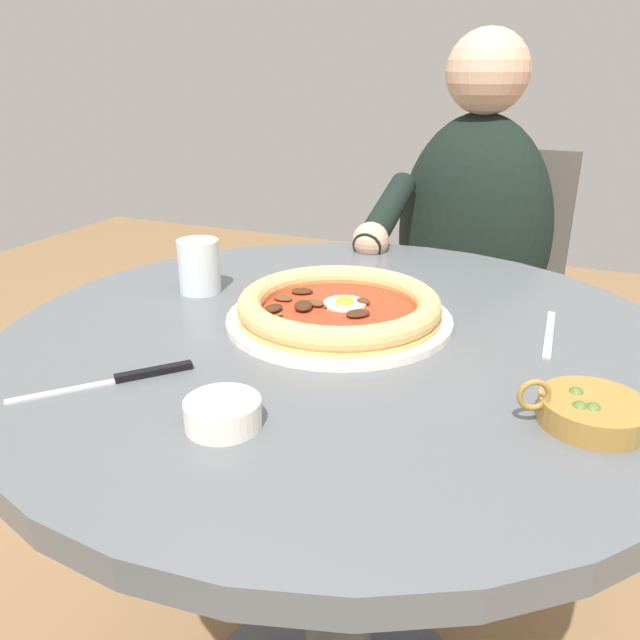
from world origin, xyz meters
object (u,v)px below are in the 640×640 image
water_glass (199,270)px  diner_person (464,322)px  dining_table (340,445)px  steak_knife (130,377)px  ramekin_capers (223,412)px  olive_pan (591,411)px  pizza_on_plate (339,309)px  fork_utensil (549,334)px  cafe_chair_diner (480,290)px

water_glass → diner_person: bearing=154.0°
dining_table → steak_knife: 0.33m
steak_knife → ramekin_capers: 0.16m
water_glass → olive_pan: size_ratio=0.66×
pizza_on_plate → fork_utensil: (-0.07, 0.27, -0.02)m
fork_utensil → diner_person: 0.67m
pizza_on_plate → diner_person: 0.71m
dining_table → steak_knife: (0.22, -0.17, 0.18)m
dining_table → ramekin_capers: (0.27, -0.02, 0.19)m
water_glass → ramekin_capers: 0.41m
steak_knife → ramekin_capers: (0.04, 0.15, 0.01)m
ramekin_capers → diner_person: size_ratio=0.07×
water_glass → steak_knife: 0.30m
diner_person → steak_knife: bearing=-13.2°
dining_table → olive_pan: 0.38m
pizza_on_plate → olive_pan: bearing=65.6°
fork_utensil → cafe_chair_diner: size_ratio=0.19×
dining_table → cafe_chair_diner: 0.83m
water_glass → fork_utensil: bearing=94.0°
ramekin_capers → steak_knife: bearing=-106.4°
olive_pan → cafe_chair_diner: bearing=-165.0°
ramekin_capers → cafe_chair_diner: (-1.10, 0.08, -0.22)m
steak_knife → fork_utensil: (-0.32, 0.42, -0.00)m
pizza_on_plate → dining_table: bearing=29.9°
water_glass → diner_person: (-0.63, 0.31, -0.27)m
dining_table → ramekin_capers: ramekin_capers is taller
dining_table → olive_pan: size_ratio=7.29×
pizza_on_plate → diner_person: diner_person is taller
steak_knife → olive_pan: size_ratio=1.26×
ramekin_capers → fork_utensil: size_ratio=0.46×
pizza_on_plate → steak_knife: bearing=-31.3°
steak_knife → olive_pan: olive_pan is taller
water_glass → pizza_on_plate: bearing=82.3°
dining_table → diner_person: (-0.69, 0.04, -0.06)m
pizza_on_plate → olive_pan: (0.15, 0.33, -0.01)m
dining_table → fork_utensil: bearing=110.8°
water_glass → cafe_chair_diner: bearing=157.6°
dining_table → diner_person: diner_person is taller
dining_table → diner_person: size_ratio=0.80×
water_glass → fork_utensil: size_ratio=0.51×
water_glass → dining_table: bearing=76.9°
cafe_chair_diner → dining_table: bearing=-3.8°
olive_pan → cafe_chair_diner: 1.00m
dining_table → pizza_on_plate: (-0.03, -0.02, 0.20)m
ramekin_capers → fork_utensil: bearing=143.0°
steak_knife → diner_person: (-0.91, 0.21, -0.24)m
olive_pan → cafe_chair_diner: (-0.95, -0.25, -0.21)m
diner_person → cafe_chair_diner: 0.15m
dining_table → water_glass: size_ratio=11.04×
olive_pan → cafe_chair_diner: cafe_chair_diner is taller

